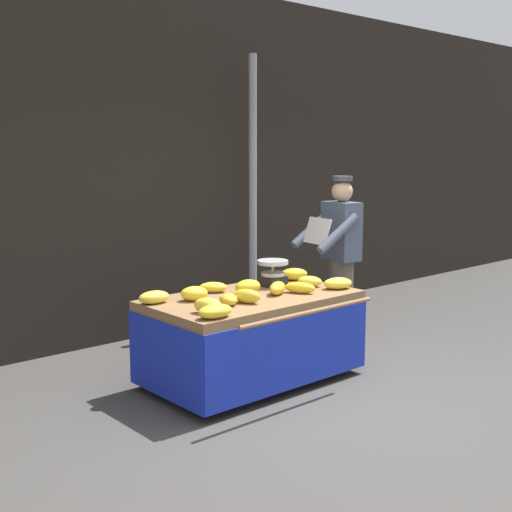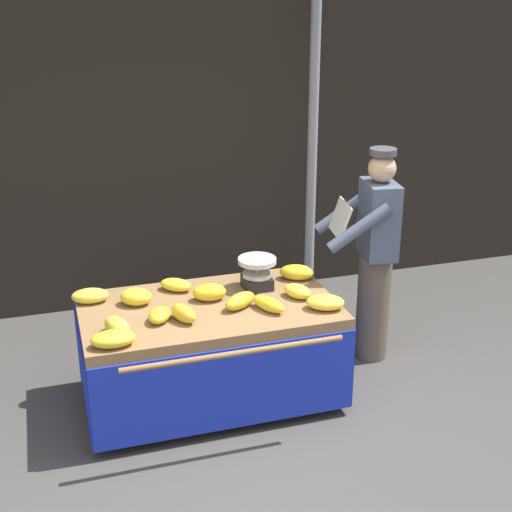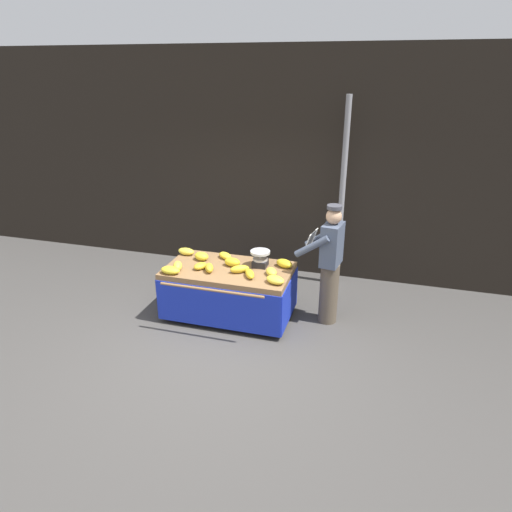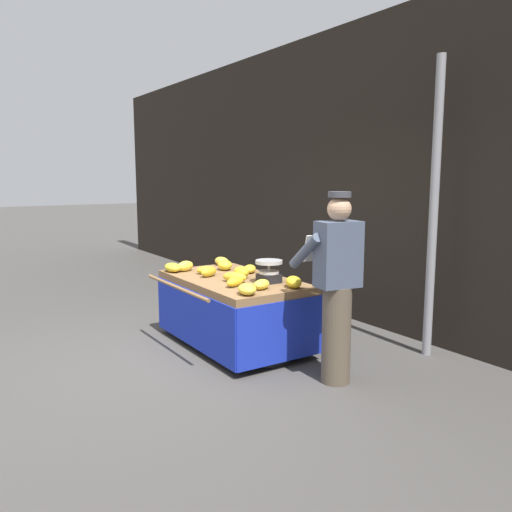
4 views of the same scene
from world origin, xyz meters
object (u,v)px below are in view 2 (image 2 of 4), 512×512
Objects in this scene: weighing_scale at (257,273)px; banana_bunch_9 at (159,315)px; banana_bunch_2 at (240,301)px; banana_bunch_5 at (209,292)px; banana_bunch_11 at (298,291)px; banana_bunch_0 at (117,327)px; banana_bunch_4 at (184,313)px; banana_cart at (210,332)px; banana_bunch_8 at (176,285)px; banana_bunch_3 at (325,302)px; banana_bunch_7 at (90,296)px; banana_bunch_12 at (136,297)px; banana_bunch_10 at (269,304)px; street_pole at (313,141)px; banana_bunch_6 at (113,339)px; vendor_person at (374,256)px; banana_bunch_1 at (297,272)px.

weighing_scale is 1.34× the size of banana_bunch_9.
banana_bunch_5 is at bearing 132.82° from banana_bunch_2.
banana_bunch_2 is 1.14× the size of banana_bunch_5.
weighing_scale is at bearing 133.03° from banana_bunch_11.
banana_bunch_0 is 1.00× the size of banana_bunch_4.
banana_bunch_8 is at bearing 117.71° from banana_cart.
banana_bunch_3 is 1.11× the size of banana_bunch_5.
banana_bunch_3 is 0.97m from banana_bunch_4.
banana_bunch_7 is 0.33m from banana_bunch_12.
banana_bunch_4 is 0.86× the size of banana_bunch_10.
banana_bunch_3 is 1.13× the size of banana_bunch_4.
banana_bunch_4 is 0.74m from banana_bunch_7.
street_pole is 13.01× the size of banana_bunch_4.
banana_bunch_6 reaches higher than banana_bunch_9.
banana_bunch_6 and banana_bunch_7 have the same top height.
street_pole is at bearing 43.31° from banana_bunch_6.
banana_bunch_0 is 2.10m from vendor_person.
banana_bunch_8 is at bearing 53.23° from banana_bunch_6.
weighing_scale is 0.36m from banana_bunch_2.
banana_bunch_11 is (0.64, -0.06, 0.25)m from banana_cart.
weighing_scale is 1.01× the size of banana_bunch_6.
vendor_person reaches higher than banana_bunch_5.
street_pole is 2.08m from banana_bunch_8.
banana_bunch_8 is (0.53, 0.72, -0.01)m from banana_bunch_6.
banana_bunch_3 is 1.45m from banana_bunch_6.
banana_cart is 6.64× the size of banana_bunch_10.
banana_bunch_11 is at bearing -11.32° from banana_bunch_12.
banana_bunch_0 is 0.89× the size of banana_bunch_3.
banana_bunch_0 is at bearing -176.88° from banana_bunch_10.
banana_bunch_8 is (0.05, 0.50, -0.01)m from banana_bunch_4.
weighing_scale reaches higher than banana_bunch_5.
banana_bunch_11 is at bearing 28.43° from banana_bunch_10.
banana_bunch_4 reaches higher than banana_cart.
weighing_scale is at bearing 14.91° from banana_bunch_5.
street_pole is 1.44m from vendor_person.
banana_bunch_2 is at bearing 150.61° from banana_bunch_10.
banana_bunch_8 is (-0.92, 0.61, -0.01)m from banana_bunch_3.
banana_bunch_1 is (1.40, 0.51, -0.00)m from banana_bunch_0.
banana_bunch_8 is 0.89m from banana_bunch_11.
banana_bunch_8 is (-0.19, 0.23, -0.02)m from banana_bunch_5.
banana_bunch_6 is 1.14× the size of banana_bunch_8.
vendor_person reaches higher than banana_bunch_6.
street_pole is 2.13m from banana_bunch_2.
banana_bunch_7 is at bearing 157.15° from banana_bunch_12.
banana_bunch_12 is at bearing 158.45° from banana_bunch_2.
street_pole reaches higher than banana_bunch_3.
banana_bunch_10 is (1.03, 0.06, -0.01)m from banana_bunch_0.
weighing_scale is 1.08× the size of banana_bunch_7.
vendor_person reaches higher than banana_bunch_1.
street_pole is 2.57m from banana_bunch_7.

